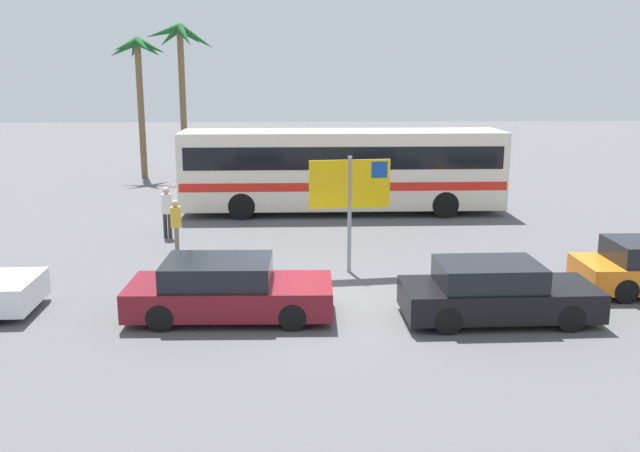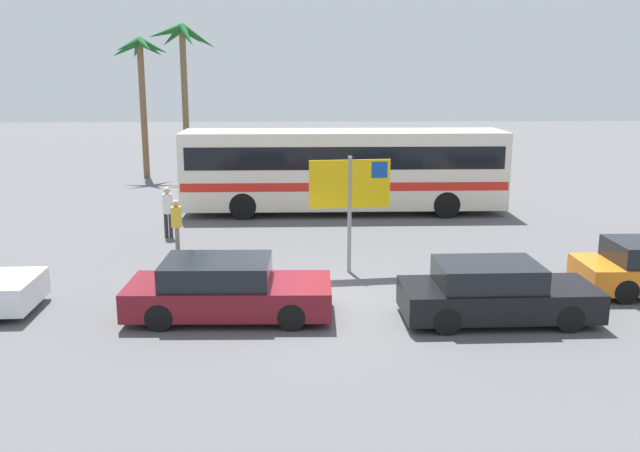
% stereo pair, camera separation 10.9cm
% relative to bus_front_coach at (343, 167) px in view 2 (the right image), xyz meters
% --- Properties ---
extents(ground, '(120.00, 120.00, 0.00)m').
position_rel_bus_front_coach_xyz_m(ground, '(-1.53, -11.01, -1.78)').
color(ground, '#565659').
extents(bus_front_coach, '(12.29, 2.64, 3.17)m').
position_rel_bus_front_coach_xyz_m(bus_front_coach, '(0.00, 0.00, 0.00)').
color(bus_front_coach, silver).
rests_on(bus_front_coach, ground).
extents(ferry_sign, '(2.19, 0.29, 3.20)m').
position_rel_bus_front_coach_xyz_m(ferry_sign, '(-0.34, -8.15, 0.54)').
color(ferry_sign, gray).
rests_on(ferry_sign, ground).
extents(car_black, '(4.26, 1.81, 1.32)m').
position_rel_bus_front_coach_xyz_m(car_black, '(2.54, -12.01, -1.15)').
color(car_black, black).
rests_on(car_black, ground).
extents(car_maroon, '(4.58, 2.01, 1.32)m').
position_rel_bus_front_coach_xyz_m(car_maroon, '(-3.40, -11.57, -1.15)').
color(car_maroon, maroon).
rests_on(car_maroon, ground).
extents(pedestrian_near_sign, '(0.32, 0.32, 1.70)m').
position_rel_bus_front_coach_xyz_m(pedestrian_near_sign, '(-6.06, -4.00, -0.78)').
color(pedestrian_near_sign, '#2D2D33').
rests_on(pedestrian_near_sign, ground).
extents(pedestrian_by_bus, '(0.32, 0.32, 1.63)m').
position_rel_bus_front_coach_xyz_m(pedestrian_by_bus, '(-5.44, -5.92, -0.83)').
color(pedestrian_by_bus, '#706656').
rests_on(pedestrian_by_bus, ground).
extents(palm_tree_seaside, '(2.98, 2.79, 7.07)m').
position_rel_bus_front_coach_xyz_m(palm_tree_seaside, '(-9.57, 9.37, 3.87)').
color(palm_tree_seaside, brown).
rests_on(palm_tree_seaside, ground).
extents(palm_tree_inland, '(3.44, 3.43, 7.75)m').
position_rel_bus_front_coach_xyz_m(palm_tree_inland, '(-7.48, 9.76, 4.34)').
color(palm_tree_inland, brown).
rests_on(palm_tree_inland, ground).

